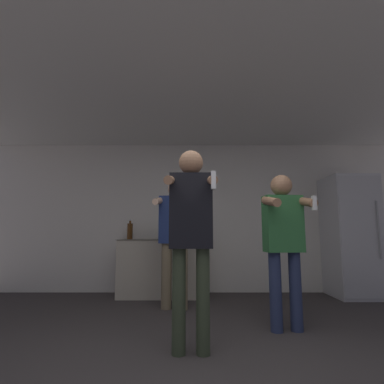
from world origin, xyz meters
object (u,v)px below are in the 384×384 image
Objects in this scene: person_woman_foreground at (192,227)px; person_spectator_back at (176,235)px; bottle_green_wine at (131,231)px; person_man_side at (285,236)px; bottle_clear_vodka at (165,234)px; bottle_short_whiskey at (191,232)px; refrigerator at (352,236)px.

person_woman_foreground is 1.49m from person_spectator_back.
person_spectator_back is (0.78, -0.86, -0.06)m from bottle_green_wine.
person_man_side is at bearing 30.67° from person_woman_foreground.
person_spectator_back is at bearing -75.67° from bottle_clear_vodka.
bottle_green_wine is at bearing 138.59° from person_man_side.
person_spectator_back is (0.22, -0.86, -0.00)m from bottle_clear_vodka.
bottle_short_whiskey is at bearing 0.00° from bottle_clear_vodka.
refrigerator is at bearing -1.97° from bottle_clear_vodka.
refrigerator reaches higher than bottle_green_wine.
bottle_clear_vodka is 2.37m from person_woman_foreground.
bottle_green_wine is 1.10× the size of bottle_short_whiskey.
bottle_short_whiskey is 2.02m from person_man_side.
person_spectator_back reaches higher than person_man_side.
bottle_green_wine is (-0.56, 0.00, 0.05)m from bottle_clear_vodka.
person_man_side is (1.00, -1.75, -0.04)m from bottle_short_whiskey.
refrigerator is 2.88m from person_spectator_back.
refrigerator is 1.10× the size of person_woman_foreground.
bottle_short_whiskey is 0.17× the size of person_woman_foreground.
bottle_green_wine is at bearing 132.32° from person_spectator_back.
bottle_green_wine is 0.20× the size of person_man_side.
person_woman_foreground reaches higher than bottle_clear_vodka.
bottle_short_whiskey is 0.88m from person_spectator_back.
bottle_clear_vodka is at bearing -180.00° from bottle_short_whiskey.
bottle_clear_vodka is 0.66× the size of bottle_green_wine.
bottle_clear_vodka is at bearing -0.00° from bottle_green_wine.
bottle_short_whiskey reaches higher than bottle_clear_vodka.
person_spectator_back is at bearing 98.72° from person_woman_foreground.
person_woman_foreground is at bearing -81.28° from person_spectator_back.
refrigerator is at bearing -1.66° from bottle_green_wine.
refrigerator reaches higher than bottle_clear_vodka.
refrigerator is 5.85× the size of bottle_green_wine.
person_man_side is (0.98, 0.58, -0.08)m from person_woman_foreground.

